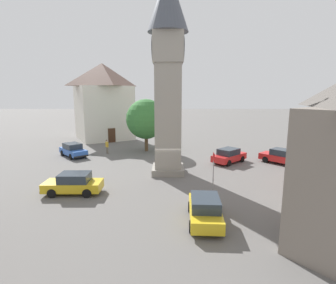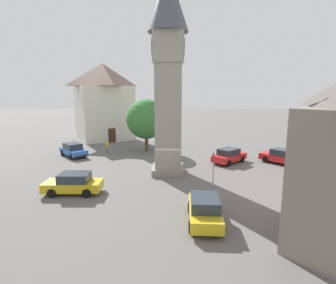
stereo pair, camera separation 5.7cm
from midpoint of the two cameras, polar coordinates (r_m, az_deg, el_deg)
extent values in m
plane|color=#605E5B|center=(24.60, 0.07, -6.62)|extent=(200.00, 200.00, 0.00)
cube|color=gray|center=(24.52, 0.07, -5.95)|extent=(2.86, 2.86, 0.60)
cube|color=gray|center=(23.61, 0.07, 5.44)|extent=(2.29, 2.29, 9.12)
cube|color=gray|center=(23.82, 0.07, 19.52)|extent=(2.56, 2.56, 2.51)
cone|color=#474C56|center=(24.69, 0.07, 28.18)|extent=(3.46, 3.46, 5.01)
cylinder|color=white|center=(23.85, 3.41, 19.49)|extent=(1.92, 0.04, 1.92)
torus|color=black|center=(23.85, 3.44, 19.49)|extent=(1.98, 0.06, 1.98)
cube|color=black|center=(23.89, 3.52, 19.98)|extent=(0.05, 0.02, 0.54)
cube|color=black|center=(23.57, 3.56, 19.59)|extent=(0.73, 0.02, 0.04)
cylinder|color=white|center=(23.85, -3.27, 19.49)|extent=(1.92, 0.04, 1.92)
torus|color=black|center=(23.85, -3.29, 19.49)|extent=(1.98, 0.06, 1.98)
cube|color=gold|center=(20.77, -19.62, -8.80)|extent=(1.72, 4.11, 0.64)
cube|color=#28333D|center=(20.53, -19.33, -7.19)|extent=(1.57, 2.11, 0.64)
cylinder|color=black|center=(20.60, -23.59, -10.04)|extent=(0.22, 0.64, 0.64)
cylinder|color=black|center=(21.99, -21.94, -8.63)|extent=(0.22, 0.64, 0.64)
cylinder|color=black|center=(19.77, -16.92, -10.46)|extent=(0.22, 0.64, 0.64)
cylinder|color=black|center=(21.21, -15.68, -8.95)|extent=(0.22, 0.64, 0.64)
cube|color=black|center=(21.59, -24.71, -9.05)|extent=(1.67, 0.13, 0.16)
cube|color=#2D5BB7|center=(32.58, -19.56, -1.90)|extent=(4.17, 4.02, 0.64)
cube|color=#28333D|center=(32.60, -19.73, -0.80)|extent=(2.60, 2.57, 0.64)
cylinder|color=black|center=(31.85, -17.34, -2.55)|extent=(0.62, 0.59, 0.64)
cylinder|color=black|center=(31.23, -20.00, -2.96)|extent=(0.62, 0.59, 0.64)
cylinder|color=black|center=(34.05, -19.11, -1.83)|extent=(0.62, 0.59, 0.64)
cylinder|color=black|center=(33.48, -21.62, -2.19)|extent=(0.62, 0.59, 0.64)
cube|color=black|center=(30.82, -18.06, -2.92)|extent=(1.21, 1.31, 0.16)
cube|color=gold|center=(15.73, 7.91, -14.61)|extent=(4.19, 1.92, 0.64)
cube|color=#28333D|center=(15.34, 8.01, -12.74)|extent=(2.18, 1.67, 0.64)
cylinder|color=black|center=(16.91, 4.77, -13.68)|extent=(0.65, 0.26, 0.64)
cylinder|color=black|center=(17.03, 10.32, -13.64)|extent=(0.65, 0.26, 0.64)
cylinder|color=black|center=(14.70, 5.01, -17.60)|extent=(0.65, 0.26, 0.64)
cylinder|color=black|center=(14.84, 11.50, -17.50)|extent=(0.65, 0.26, 0.64)
cube|color=black|center=(17.66, 7.37, -12.48)|extent=(0.21, 1.67, 0.16)
cube|color=red|center=(28.68, 13.05, -3.20)|extent=(4.04, 4.16, 0.64)
cube|color=#28333D|center=(28.42, 12.93, -2.03)|extent=(2.57, 2.60, 0.64)
cylinder|color=black|center=(30.17, 13.08, -3.05)|extent=(0.60, 0.62, 0.64)
cylinder|color=black|center=(29.33, 15.67, -3.55)|extent=(0.60, 0.62, 0.64)
cylinder|color=black|center=(28.21, 10.27, -3.88)|extent=(0.60, 0.62, 0.64)
cylinder|color=black|center=(27.32, 12.96, -4.46)|extent=(0.60, 0.62, 0.64)
cube|color=black|center=(30.38, 15.17, -2.95)|extent=(1.30, 1.22, 0.16)
cube|color=red|center=(30.00, 23.08, -3.18)|extent=(4.19, 4.00, 0.64)
cube|color=#28333D|center=(29.81, 23.43, -2.06)|extent=(2.60, 2.56, 0.64)
cylinder|color=black|center=(29.88, 20.26, -3.56)|extent=(0.62, 0.59, 0.64)
cylinder|color=black|center=(31.28, 21.65, -3.05)|extent=(0.62, 0.59, 0.64)
cylinder|color=black|center=(28.86, 24.57, -4.35)|extent=(0.62, 0.59, 0.64)
cylinder|color=black|center=(30.30, 25.80, -3.78)|extent=(0.62, 0.59, 0.64)
cube|color=black|center=(30.92, 19.68, -2.97)|extent=(1.20, 1.32, 0.16)
cylinder|color=#706656|center=(33.11, -12.90, -1.69)|extent=(0.13, 0.13, 0.82)
cylinder|color=#706656|center=(32.96, -12.75, -1.74)|extent=(0.13, 0.13, 0.82)
cube|color=gold|center=(32.90, -12.88, -0.50)|extent=(0.42, 0.40, 0.60)
cylinder|color=gold|center=(33.11, -13.07, -0.53)|extent=(0.09, 0.09, 0.60)
cylinder|color=gold|center=(32.70, -12.67, -0.65)|extent=(0.09, 0.09, 0.60)
sphere|color=beige|center=(32.82, -12.91, 0.27)|extent=(0.22, 0.22, 0.22)
sphere|color=black|center=(32.81, -12.92, 0.30)|extent=(0.20, 0.20, 0.20)
cylinder|color=brown|center=(33.61, -4.58, 0.02)|extent=(0.44, 0.44, 2.31)
sphere|color=#337033|center=(33.21, -4.65, 4.92)|extent=(4.95, 4.95, 4.95)
cube|color=silver|center=(43.66, -13.50, 6.13)|extent=(10.47, 10.44, 8.30)
pyramid|color=brown|center=(43.64, -13.83, 13.85)|extent=(10.99, 10.97, 3.46)
cube|color=#422819|center=(40.28, -11.87, 1.41)|extent=(0.60, 1.00, 2.10)
cube|color=#422819|center=(17.06, 29.38, -12.18)|extent=(0.76, 0.90, 2.10)
cube|color=#422819|center=(24.28, 31.65, -5.88)|extent=(1.08, 0.39, 2.10)
cylinder|color=gray|center=(20.58, 9.73, -7.02)|extent=(0.07, 0.07, 2.20)
cube|color=red|center=(20.20, 9.85, -3.23)|extent=(0.60, 0.04, 0.60)
camera|label=1|loc=(0.03, -89.93, 0.01)|focal=28.43mm
camera|label=2|loc=(0.03, 90.07, -0.01)|focal=28.43mm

